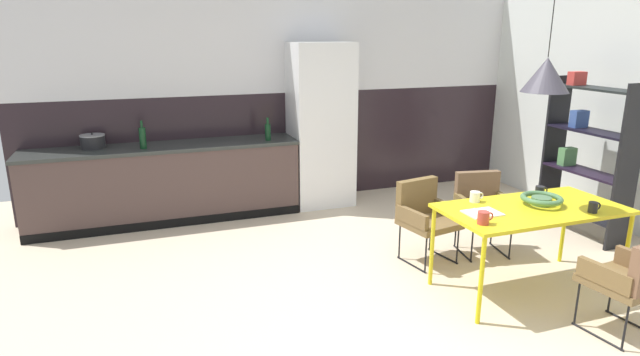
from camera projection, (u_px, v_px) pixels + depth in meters
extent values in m
plane|color=beige|center=(411.00, 317.00, 4.12)|extent=(8.78, 8.78, 0.00)
cube|color=black|center=(289.00, 146.00, 6.95)|extent=(6.59, 0.12, 1.42)
cube|color=silver|center=(288.00, 35.00, 6.57)|extent=(6.59, 0.12, 1.42)
cube|color=#483633|center=(167.00, 185.00, 6.17)|extent=(3.06, 0.60, 0.86)
cube|color=#2D302E|center=(164.00, 147.00, 6.05)|extent=(3.09, 0.63, 0.04)
cube|color=black|center=(171.00, 224.00, 5.99)|extent=(3.06, 0.01, 0.10)
cube|color=silver|center=(321.00, 125.00, 6.64)|extent=(0.75, 0.60, 2.05)
cube|color=gold|center=(532.00, 209.00, 4.38)|extent=(1.53, 0.77, 0.03)
cylinder|color=gold|center=(432.00, 247.00, 4.56)|extent=(0.04, 0.04, 0.72)
cylinder|color=gold|center=(564.00, 227.00, 5.03)|extent=(0.04, 0.04, 0.72)
cylinder|color=yellow|center=(481.00, 281.00, 3.93)|extent=(0.04, 0.04, 0.72)
cylinder|color=gold|center=(626.00, 254.00, 4.41)|extent=(0.04, 0.04, 0.72)
cube|color=brown|center=(484.00, 214.00, 5.21)|extent=(0.55, 0.54, 0.06)
cube|color=brown|center=(477.00, 188.00, 5.34)|extent=(0.46, 0.16, 0.35)
cube|color=brown|center=(506.00, 203.00, 5.22)|extent=(0.12, 0.42, 0.14)
cube|color=brown|center=(464.00, 205.00, 5.15)|extent=(0.12, 0.42, 0.14)
cylinder|color=black|center=(511.00, 241.00, 5.12)|extent=(0.02, 0.02, 0.39)
cylinder|color=black|center=(472.00, 243.00, 5.06)|extent=(0.02, 0.02, 0.39)
cylinder|color=black|center=(492.00, 227.00, 5.48)|extent=(0.02, 0.02, 0.39)
cylinder|color=black|center=(456.00, 229.00, 5.42)|extent=(0.02, 0.02, 0.39)
cylinder|color=black|center=(499.00, 251.00, 5.35)|extent=(0.09, 0.41, 0.02)
cylinder|color=black|center=(462.00, 253.00, 5.29)|extent=(0.09, 0.41, 0.02)
cube|color=brown|center=(622.00, 282.00, 3.83)|extent=(0.54, 0.52, 0.06)
cube|color=brown|center=(605.00, 276.00, 3.70)|extent=(0.11, 0.42, 0.14)
cylinder|color=black|center=(577.00, 303.00, 3.96)|extent=(0.02, 0.02, 0.37)
cylinder|color=black|center=(611.00, 292.00, 4.13)|extent=(0.02, 0.02, 0.37)
cylinder|color=black|center=(625.00, 327.00, 3.63)|extent=(0.02, 0.02, 0.37)
cylinder|color=black|center=(597.00, 336.00, 3.84)|extent=(0.07, 0.41, 0.02)
cylinder|color=black|center=(631.00, 323.00, 4.02)|extent=(0.07, 0.41, 0.02)
cube|color=brown|center=(429.00, 223.00, 5.02)|extent=(0.56, 0.54, 0.06)
cube|color=brown|center=(417.00, 197.00, 5.13)|extent=(0.46, 0.17, 0.36)
cube|color=brown|center=(447.00, 210.00, 5.10)|extent=(0.13, 0.42, 0.14)
cube|color=brown|center=(412.00, 217.00, 4.89)|extent=(0.13, 0.42, 0.14)
cylinder|color=black|center=(458.00, 246.00, 5.02)|extent=(0.02, 0.02, 0.36)
cylinder|color=black|center=(426.00, 255.00, 4.82)|extent=(0.02, 0.02, 0.36)
cylinder|color=black|center=(430.00, 234.00, 5.34)|extent=(0.02, 0.02, 0.36)
cylinder|color=black|center=(400.00, 241.00, 5.14)|extent=(0.02, 0.02, 0.36)
cylinder|color=black|center=(442.00, 256.00, 5.22)|extent=(0.09, 0.41, 0.02)
cylinder|color=black|center=(411.00, 265.00, 5.03)|extent=(0.09, 0.41, 0.02)
cylinder|color=#4C704C|center=(541.00, 201.00, 4.43)|extent=(0.16, 0.16, 0.07)
torus|color=#477346|center=(542.00, 198.00, 4.43)|extent=(0.34, 0.34, 0.05)
cube|color=white|center=(475.00, 214.00, 4.20)|extent=(0.14, 0.21, 0.01)
cube|color=white|center=(490.00, 212.00, 4.24)|extent=(0.14, 0.21, 0.01)
cube|color=beige|center=(483.00, 212.00, 4.22)|extent=(0.01, 0.22, 0.00)
cylinder|color=#B23D33|center=(483.00, 218.00, 3.98)|extent=(0.09, 0.09, 0.10)
torus|color=#B23D33|center=(490.00, 216.00, 4.00)|extent=(0.07, 0.01, 0.07)
cylinder|color=black|center=(540.00, 192.00, 4.64)|extent=(0.08, 0.08, 0.10)
torus|color=black|center=(544.00, 191.00, 4.65)|extent=(0.07, 0.01, 0.07)
cylinder|color=white|center=(475.00, 197.00, 4.51)|extent=(0.09, 0.09, 0.09)
torus|color=white|center=(480.00, 196.00, 4.52)|extent=(0.06, 0.01, 0.06)
cylinder|color=black|center=(593.00, 207.00, 4.24)|extent=(0.07, 0.07, 0.09)
torus|color=black|center=(598.00, 206.00, 4.25)|extent=(0.06, 0.01, 0.06)
cylinder|color=black|center=(93.00, 142.00, 5.88)|extent=(0.26, 0.26, 0.14)
cylinder|color=gray|center=(92.00, 135.00, 5.86)|extent=(0.27, 0.27, 0.01)
sphere|color=black|center=(92.00, 134.00, 5.85)|extent=(0.02, 0.02, 0.02)
cylinder|color=#0F3319|center=(268.00, 132.00, 6.31)|extent=(0.07, 0.07, 0.20)
cylinder|color=#0F3319|center=(268.00, 121.00, 6.27)|extent=(0.03, 0.03, 0.08)
cylinder|color=#0F3319|center=(143.00, 138.00, 5.84)|extent=(0.07, 0.07, 0.24)
cylinder|color=#0F3319|center=(141.00, 124.00, 5.80)|extent=(0.03, 0.03, 0.08)
cube|color=black|center=(554.00, 149.00, 6.09)|extent=(0.30, 0.03, 1.69)
cube|color=black|center=(627.00, 169.00, 5.20)|extent=(0.30, 0.03, 1.69)
cube|color=black|center=(580.00, 211.00, 5.81)|extent=(0.30, 0.97, 0.02)
cube|color=black|center=(586.00, 172.00, 5.69)|extent=(0.30, 0.97, 0.02)
cube|color=#4C7F4C|center=(567.00, 156.00, 5.91)|extent=(0.18, 0.10, 0.20)
cube|color=black|center=(592.00, 131.00, 5.57)|extent=(0.30, 0.97, 0.02)
cube|color=#334C8C|center=(579.00, 119.00, 5.71)|extent=(0.18, 0.10, 0.18)
cube|color=black|center=(597.00, 89.00, 5.45)|extent=(0.30, 0.97, 0.02)
cube|color=#B73833|center=(577.00, 78.00, 5.69)|extent=(0.18, 0.10, 0.14)
cylinder|color=black|center=(554.00, 2.00, 3.96)|extent=(0.01, 0.01, 0.81)
cone|color=#37333C|center=(546.00, 75.00, 4.10)|extent=(0.37, 0.37, 0.27)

